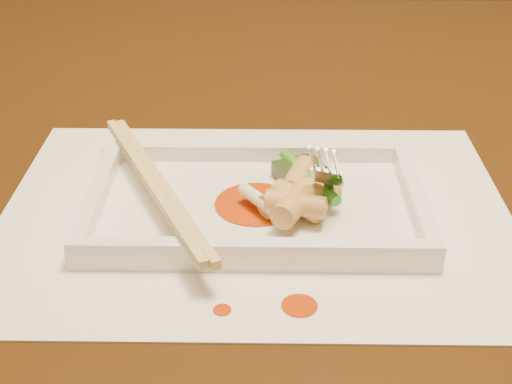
{
  "coord_description": "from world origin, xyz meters",
  "views": [
    {
      "loc": [
        0.1,
        -0.64,
        1.05
      ],
      "look_at": [
        0.09,
        -0.16,
        0.77
      ],
      "focal_mm": 50.0,
      "sensor_mm": 36.0,
      "label": 1
    }
  ],
  "objects_px": {
    "placemat": "(256,212)",
    "plate_base": "(256,207)",
    "chopstick_a": "(150,183)",
    "fork": "(349,107)",
    "table": "(169,212)"
  },
  "relations": [
    {
      "from": "placemat",
      "to": "plate_base",
      "type": "bearing_deg",
      "value": 0.0
    },
    {
      "from": "plate_base",
      "to": "chopstick_a",
      "type": "bearing_deg",
      "value": 180.0
    },
    {
      "from": "plate_base",
      "to": "table",
      "type": "bearing_deg",
      "value": 120.39
    },
    {
      "from": "plate_base",
      "to": "placemat",
      "type": "bearing_deg",
      "value": 180.0
    },
    {
      "from": "placemat",
      "to": "chopstick_a",
      "type": "distance_m",
      "value": 0.09
    },
    {
      "from": "chopstick_a",
      "to": "fork",
      "type": "xyz_separation_m",
      "value": [
        0.15,
        0.02,
        0.06
      ]
    },
    {
      "from": "fork",
      "to": "placemat",
      "type": "bearing_deg",
      "value": -165.58
    },
    {
      "from": "plate_base",
      "to": "chopstick_a",
      "type": "distance_m",
      "value": 0.08
    },
    {
      "from": "plate_base",
      "to": "chopstick_a",
      "type": "height_order",
      "value": "chopstick_a"
    },
    {
      "from": "placemat",
      "to": "fork",
      "type": "height_order",
      "value": "fork"
    },
    {
      "from": "table",
      "to": "chopstick_a",
      "type": "relative_size",
      "value": 5.94
    },
    {
      "from": "table",
      "to": "plate_base",
      "type": "distance_m",
      "value": 0.21
    },
    {
      "from": "plate_base",
      "to": "fork",
      "type": "distance_m",
      "value": 0.11
    },
    {
      "from": "placemat",
      "to": "fork",
      "type": "relative_size",
      "value": 2.86
    },
    {
      "from": "placemat",
      "to": "plate_base",
      "type": "xyz_separation_m",
      "value": [
        0.0,
        0.0,
        0.0
      ]
    }
  ]
}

